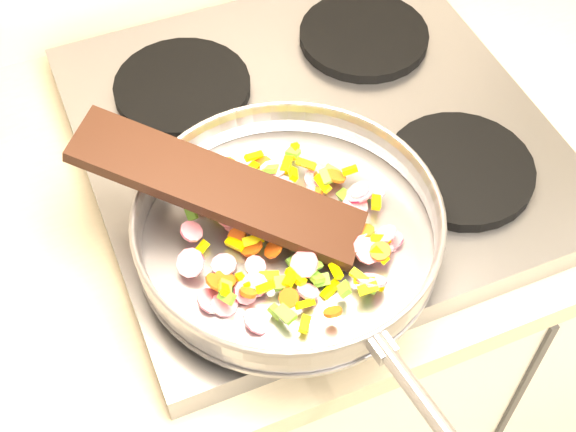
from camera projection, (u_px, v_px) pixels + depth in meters
name	position (u px, v px, depth m)	size (l,w,h in m)	color
cooktop	(314.00, 141.00, 1.09)	(0.60, 0.60, 0.04)	#939399
grate_fl	(255.00, 238.00, 0.96)	(0.19, 0.19, 0.02)	black
grate_fr	(460.00, 169.00, 1.02)	(0.19, 0.19, 0.02)	black
grate_bl	(182.00, 87.00, 1.11)	(0.19, 0.19, 0.02)	black
grate_br	(364.00, 36.00, 1.18)	(0.19, 0.19, 0.02)	black
saute_pan	(289.00, 227.00, 0.92)	(0.39, 0.56, 0.06)	#9E9EA5
vegetable_heap	(291.00, 231.00, 0.93)	(0.27, 0.27, 0.05)	#D24C10
wooden_spatula	(219.00, 187.00, 0.91)	(0.34, 0.08, 0.02)	black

